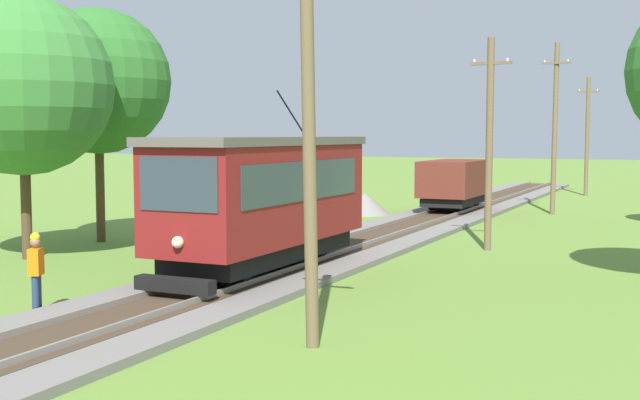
{
  "coord_description": "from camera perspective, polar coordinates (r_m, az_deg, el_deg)",
  "views": [
    {
      "loc": [
        10.57,
        -2.46,
        3.88
      ],
      "look_at": [
        -0.06,
        20.47,
        1.83
      ],
      "focal_mm": 45.43,
      "sensor_mm": 36.0,
      "label": 1
    }
  ],
  "objects": [
    {
      "name": "red_tram",
      "position": [
        21.95,
        -3.98,
        0.21
      ],
      "size": [
        2.6,
        8.54,
        4.79
      ],
      "color": "maroon",
      "rests_on": "rail_right"
    },
    {
      "name": "utility_pole_near_tram",
      "position": [
        14.41,
        -0.78,
        4.68
      ],
      "size": [
        1.4,
        0.53,
        7.6
      ],
      "color": "brown",
      "rests_on": "ground"
    },
    {
      "name": "tree_right_far",
      "position": [
        26.71,
        -20.21,
        7.57
      ],
      "size": [
        5.56,
        5.56,
        8.17
      ],
      "color": "#4C3823",
      "rests_on": "ground"
    },
    {
      "name": "track_worker",
      "position": [
        18.54,
        -19.37,
        -4.63
      ],
      "size": [
        0.38,
        0.45,
        1.78
      ],
      "rotation": [
        0.0,
        0.0,
        0.43
      ],
      "color": "navy",
      "rests_on": "ground"
    },
    {
      "name": "tree_left_near",
      "position": [
        30.28,
        -15.38,
        8.05
      ],
      "size": [
        5.21,
        5.21,
        8.39
      ],
      "color": "#4C3823",
      "rests_on": "ground"
    },
    {
      "name": "utility_pole_far",
      "position": [
        41.14,
        16.21,
        4.99
      ],
      "size": [
        1.4,
        0.6,
        8.34
      ],
      "color": "brown",
      "rests_on": "ground"
    },
    {
      "name": "utility_pole_distant",
      "position": [
        54.1,
        18.31,
        4.36
      ],
      "size": [
        1.4,
        0.28,
        7.49
      ],
      "color": "brown",
      "rests_on": "ground"
    },
    {
      "name": "gravel_pile",
      "position": [
        39.5,
        3.17,
        -0.25
      ],
      "size": [
        2.54,
        2.54,
        1.05
      ],
      "primitive_type": "cone",
      "color": "gray",
      "rests_on": "ground"
    },
    {
      "name": "freight_car",
      "position": [
        39.89,
        9.47,
        1.23
      ],
      "size": [
        2.4,
        5.2,
        2.31
      ],
      "color": "maroon",
      "rests_on": "rail_right"
    },
    {
      "name": "utility_pole_mid",
      "position": [
        27.61,
        11.84,
        4.04
      ],
      "size": [
        1.4,
        0.3,
        7.09
      ],
      "color": "brown",
      "rests_on": "ground"
    }
  ]
}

